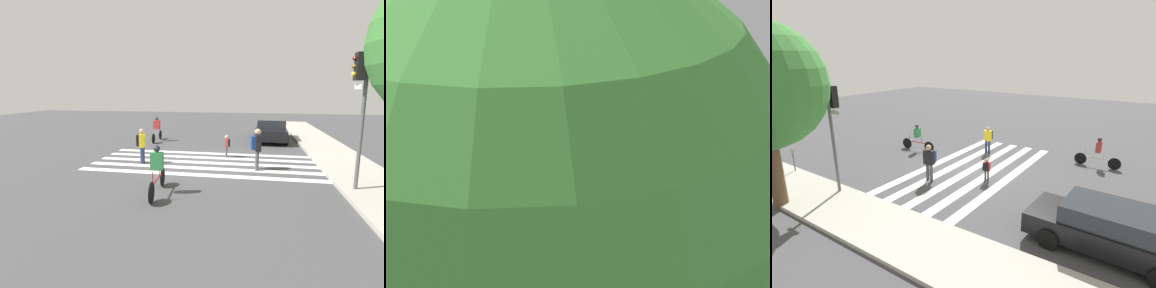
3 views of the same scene
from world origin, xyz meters
The scene contains 10 objects.
ground_plane centered at (0.00, 0.00, 0.00)m, with size 60.00×60.00×0.00m, color #444447.
sidewalk_curb centered at (0.00, 6.25, 0.07)m, with size 36.00×2.50×0.14m.
crosswalk_stripes centered at (0.00, 0.00, 0.00)m, with size 4.50×10.00×0.01m.
traffic_light centered at (3.11, 5.33, 3.24)m, with size 0.60×0.50×4.63m.
pedestrian_child_with_backpack centered at (0.84, 2.33, 1.02)m, with size 0.51×0.45×1.74m.
pedestrian_adult_yellow_jacket centered at (-1.34, 0.96, 0.65)m, with size 0.32×0.28×1.10m.
pedestrian_adult_blue_shirt centered at (0.65, -2.74, 0.93)m, with size 0.47×0.41×1.59m.
cyclist_mid_street centered at (4.44, -0.83, 0.86)m, with size 2.29×0.42×1.61m.
cyclist_near_curb centered at (-5.16, -3.84, 0.86)m, with size 2.25×0.41×1.58m.
car_parked_dark_suv centered at (-6.79, 3.41, 0.74)m, with size 4.71×2.15×1.44m.
Camera 1 is at (13.25, 1.99, 3.32)m, focal length 28.00 mm.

